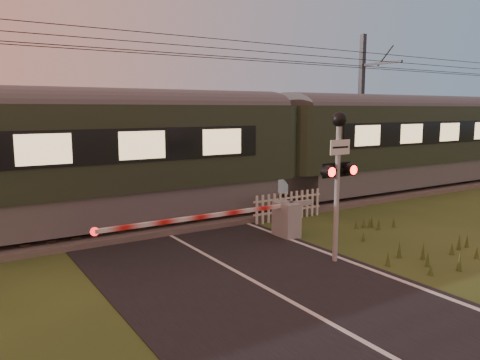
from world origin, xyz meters
TOP-DOWN VIEW (x-y plane):
  - ground at (0.00, 0.00)m, footprint 160.00×160.00m
  - road at (0.02, -0.23)m, footprint 6.00×140.00m
  - track_bed at (0.00, 6.50)m, footprint 140.00×3.40m
  - overhead_wires at (0.00, 6.50)m, footprint 120.00×0.62m
  - train at (5.16, 6.50)m, footprint 43.57×3.00m
  - boom_gate at (2.57, 2.96)m, footprint 6.65×0.79m
  - crossing_signal at (2.49, 0.48)m, footprint 0.94×0.37m
  - picket_fence at (4.27, 4.60)m, footprint 2.84×0.08m
  - catenary_mast at (12.03, 8.73)m, footprint 0.23×2.47m

SIDE VIEW (x-z plane):
  - ground at x=0.00m, z-range 0.00..0.00m
  - road at x=0.02m, z-range 0.00..0.03m
  - track_bed at x=0.00m, z-range -0.13..0.26m
  - picket_fence at x=4.27m, z-range 0.01..0.98m
  - boom_gate at x=2.57m, z-range 0.05..1.11m
  - train at x=5.16m, z-range 0.28..4.34m
  - crossing_signal at x=2.49m, z-range 0.69..4.38m
  - catenary_mast at x=12.03m, z-range 0.14..7.47m
  - overhead_wires at x=0.00m, z-range 5.41..6.04m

